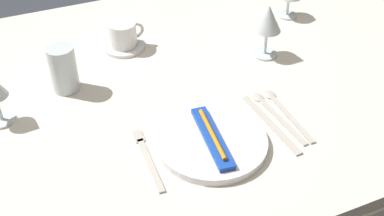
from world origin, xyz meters
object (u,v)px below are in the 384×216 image
spoon_soup (272,111)px  fork_outer (147,157)px  drink_tumbler (64,71)px  dinner_knife (271,125)px  coffee_cup_left (123,34)px  wine_glass_right (268,21)px  toothbrush_package (213,136)px  spoon_dessert (282,108)px  dinner_plate (213,142)px

spoon_soup → fork_outer: bearing=-175.2°
spoon_soup → drink_tumbler: 0.54m
dinner_knife → coffee_cup_left: size_ratio=2.25×
dinner_knife → wine_glass_right: (0.14, 0.28, 0.11)m
spoon_soup → coffee_cup_left: (-0.24, 0.44, 0.04)m
fork_outer → coffee_cup_left: (0.09, 0.47, 0.04)m
toothbrush_package → drink_tumbler: size_ratio=1.71×
fork_outer → toothbrush_package: bearing=-8.0°
spoon_dessert → wine_glass_right: 0.28m
toothbrush_package → coffee_cup_left: size_ratio=2.03×
dinner_plate → spoon_dessert: dinner_plate is taller
spoon_soup → spoon_dessert: same height
toothbrush_package → coffee_cup_left: (-0.06, 0.49, 0.02)m
fork_outer → wine_glass_right: size_ratio=1.30×
dinner_plate → fork_outer: bearing=172.0°
wine_glass_right → drink_tumbler: 0.57m
spoon_soup → wine_glass_right: 0.29m
spoon_soup → spoon_dessert: size_ratio=1.00×
spoon_soup → spoon_dessert: (0.03, -0.00, -0.00)m
dinner_plate → spoon_soup: dinner_plate is taller
fork_outer → spoon_dessert: bearing=4.3°
coffee_cup_left → drink_tumbler: drink_tumbler is taller
coffee_cup_left → drink_tumbler: size_ratio=0.84×
fork_outer → spoon_dessert: 0.37m
dinner_plate → dinner_knife: 0.16m
drink_tumbler → wine_glass_right: bearing=-6.4°
coffee_cup_left → spoon_dessert: bearing=-58.1°
drink_tumbler → fork_outer: bearing=-71.9°
spoon_dessert → wine_glass_right: wine_glass_right is taller
fork_outer → spoon_dessert: size_ratio=0.92×
wine_glass_right → spoon_dessert: bearing=-110.1°
dinner_knife → dinner_plate: bearing=-178.2°
toothbrush_package → dinner_knife: toothbrush_package is taller
toothbrush_package → dinner_plate: bearing=0.0°
dinner_plate → dinner_knife: (0.16, 0.00, -0.01)m
dinner_plate → coffee_cup_left: (-0.06, 0.49, 0.04)m
fork_outer → coffee_cup_left: 0.48m
toothbrush_package → drink_tumbler: (-0.26, 0.35, 0.03)m
fork_outer → spoon_soup: spoon_soup is taller
dinner_plate → spoon_dessert: 0.22m
spoon_soup → spoon_dessert: bearing=-1.5°
drink_tumbler → coffee_cup_left: bearing=34.4°
toothbrush_package → wine_glass_right: size_ratio=1.36×
dinner_plate → drink_tumbler: bearing=126.5°
spoon_soup → coffee_cup_left: bearing=119.1°
spoon_dessert → coffee_cup_left: 0.52m
coffee_cup_left → drink_tumbler: bearing=-145.6°
dinner_knife → spoon_dessert: bearing=37.4°
wine_glass_right → drink_tumbler: (-0.56, 0.06, -0.06)m
dinner_plate → spoon_soup: size_ratio=1.15×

